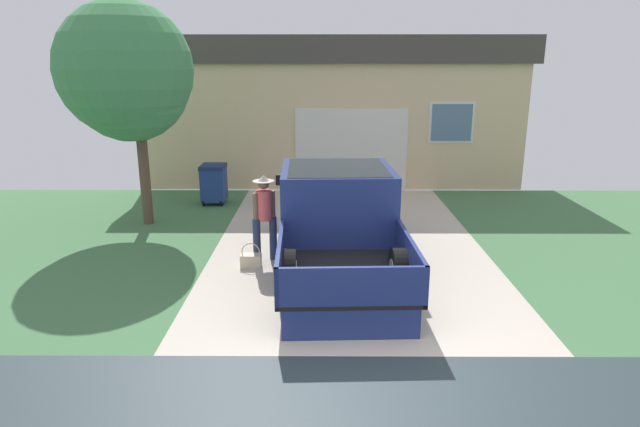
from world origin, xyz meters
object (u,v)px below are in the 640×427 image
object	(u,v)px
pickup_truck	(337,220)
person_with_hat	(264,212)
wheeled_trash_bin	(214,183)
front_yard_tree	(125,76)
house_with_garage	(331,105)
handbag	(251,259)

from	to	relation	value
pickup_truck	person_with_hat	size ratio (longest dim) A/B	3.30
pickup_truck	wheeled_trash_bin	size ratio (longest dim) A/B	5.23
person_with_hat	front_yard_tree	xyz separation A→B (m)	(-3.07, 2.27, 2.32)
house_with_garage	pickup_truck	bearing A→B (deg)	-90.00
wheeled_trash_bin	pickup_truck	bearing A→B (deg)	-53.31
person_with_hat	front_yard_tree	size ratio (longest dim) A/B	0.33
handbag	house_with_garage	distance (m)	9.66
person_with_hat	wheeled_trash_bin	size ratio (longest dim) A/B	1.58
pickup_truck	front_yard_tree	xyz separation A→B (m)	(-4.38, 2.21, 2.48)
handbag	wheeled_trash_bin	size ratio (longest dim) A/B	0.43
person_with_hat	wheeled_trash_bin	world-z (taller)	person_with_hat
person_with_hat	handbag	bearing A→B (deg)	-158.61
person_with_hat	pickup_truck	bearing A→B (deg)	-29.29
person_with_hat	handbag	distance (m)	0.87
person_with_hat	front_yard_tree	bearing A→B (deg)	111.50
front_yard_tree	wheeled_trash_bin	distance (m)	3.54
person_with_hat	house_with_garage	world-z (taller)	house_with_garage
house_with_garage	front_yard_tree	distance (m)	8.12
pickup_truck	house_with_garage	xyz separation A→B (m)	(-0.00, 8.96, 1.37)
person_with_hat	wheeled_trash_bin	xyz separation A→B (m)	(-1.73, 4.14, -0.36)
handbag	pickup_truck	bearing A→B (deg)	13.52
pickup_truck	handbag	xyz separation A→B (m)	(-1.54, -0.37, -0.62)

